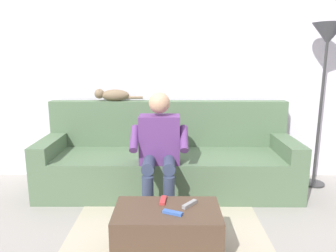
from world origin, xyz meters
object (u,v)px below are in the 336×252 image
(person_solo_seated, at_px, (159,145))
(floor_lamp, at_px, (327,46))
(remote_blue, at_px, (173,213))
(remote_gray, at_px, (190,204))
(remote_red, at_px, (163,200))
(coffee_table, at_px, (167,231))
(couch, at_px, (168,162))
(cat_on_backrest, at_px, (113,95))

(person_solo_seated, height_order, floor_lamp, floor_lamp)
(person_solo_seated, bearing_deg, floor_lamp, -162.60)
(remote_blue, distance_m, floor_lamp, 2.38)
(remote_gray, relative_size, remote_red, 1.08)
(remote_blue, bearing_deg, coffee_table, -38.21)
(couch, bearing_deg, person_solo_seated, 79.16)
(couch, bearing_deg, floor_lamp, -175.85)
(couch, bearing_deg, remote_blue, 91.73)
(remote_red, bearing_deg, couch, -175.84)
(couch, bearing_deg, coffee_table, 90.00)
(remote_red, bearing_deg, floor_lamp, 131.15)
(couch, bearing_deg, remote_red, 88.28)
(coffee_table, height_order, remote_red, remote_red)
(remote_gray, bearing_deg, remote_red, 110.11)
(cat_on_backrest, xyz_separation_m, remote_red, (-0.58, 1.32, -0.63))
(coffee_table, height_order, cat_on_backrest, cat_on_backrest)
(couch, height_order, remote_gray, couch)
(person_solo_seated, height_order, remote_red, person_solo_seated)
(remote_blue, distance_m, remote_gray, 0.17)
(coffee_table, bearing_deg, person_solo_seated, -84.04)
(couch, height_order, coffee_table, couch)
(couch, relative_size, remote_blue, 19.03)
(person_solo_seated, xyz_separation_m, cat_on_backrest, (0.53, -0.69, 0.38))
(coffee_table, relative_size, remote_red, 5.68)
(remote_red, bearing_deg, person_solo_seated, -169.81)
(couch, xyz_separation_m, person_solo_seated, (0.08, 0.41, 0.31))
(coffee_table, bearing_deg, cat_on_backrest, -66.97)
(couch, distance_m, remote_red, 1.05)
(cat_on_backrest, xyz_separation_m, floor_lamp, (-2.23, 0.15, 0.52))
(coffee_table, distance_m, remote_red, 0.22)
(person_solo_seated, relative_size, remote_red, 8.16)
(person_solo_seated, xyz_separation_m, remote_red, (-0.05, 0.63, -0.25))
(floor_lamp, bearing_deg, remote_blue, 40.72)
(cat_on_backrest, height_order, remote_gray, cat_on_backrest)
(coffee_table, distance_m, remote_blue, 0.20)
(remote_blue, height_order, remote_red, remote_blue)
(remote_blue, bearing_deg, remote_red, -47.14)
(remote_red, bearing_deg, cat_on_backrest, -150.30)
(couch, distance_m, floor_lamp, 2.02)
(coffee_table, bearing_deg, remote_red, -75.85)
(cat_on_backrest, bearing_deg, person_solo_seated, 127.98)
(cat_on_backrest, height_order, floor_lamp, floor_lamp)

